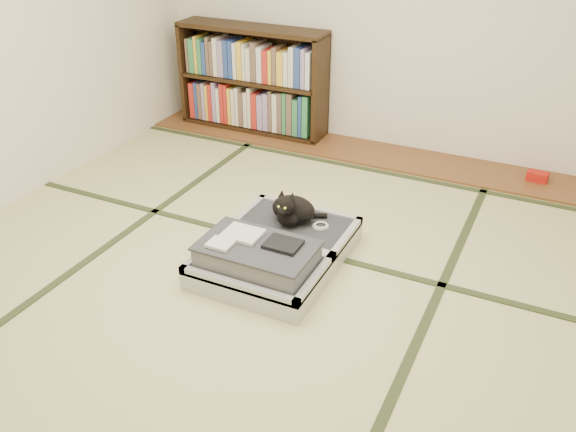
% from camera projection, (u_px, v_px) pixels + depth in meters
% --- Properties ---
extents(floor, '(4.50, 4.50, 0.00)m').
position_uv_depth(floor, '(254.00, 278.00, 3.54)').
color(floor, '#C4C383').
rests_on(floor, ground).
extents(wood_strip, '(4.00, 0.50, 0.02)m').
position_uv_depth(wood_strip, '(368.00, 153.00, 5.10)').
color(wood_strip, brown).
rests_on(wood_strip, ground).
extents(red_item, '(0.16, 0.11, 0.07)m').
position_uv_depth(red_item, '(538.00, 176.00, 4.60)').
color(red_item, '#AD150D').
rests_on(red_item, wood_strip).
extents(room_shell, '(4.50, 4.50, 4.50)m').
position_uv_depth(room_shell, '(245.00, 19.00, 2.82)').
color(room_shell, white).
rests_on(room_shell, ground).
extents(tatami_borders, '(4.00, 4.50, 0.01)m').
position_uv_depth(tatami_borders, '(291.00, 238.00, 3.92)').
color(tatami_borders, '#2D381E').
rests_on(tatami_borders, ground).
extents(bookcase, '(1.34, 0.31, 0.92)m').
position_uv_depth(bookcase, '(252.00, 81.00, 5.37)').
color(bookcase, black).
rests_on(bookcase, wood_strip).
extents(suitcase, '(0.73, 0.97, 0.29)m').
position_uv_depth(suitcase, '(273.00, 252.00, 3.59)').
color(suitcase, '#B0B0B5').
rests_on(suitcase, floor).
extents(cat, '(0.32, 0.33, 0.26)m').
position_uv_depth(cat, '(292.00, 210.00, 3.76)').
color(cat, black).
rests_on(cat, suitcase).
extents(cable_coil, '(0.10, 0.10, 0.02)m').
position_uv_depth(cable_coil, '(321.00, 226.00, 3.77)').
color(cable_coil, white).
rests_on(cable_coil, suitcase).
extents(hanger, '(0.40, 0.26, 0.01)m').
position_uv_depth(hanger, '(294.00, 223.00, 4.08)').
color(hanger, black).
rests_on(hanger, floor).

